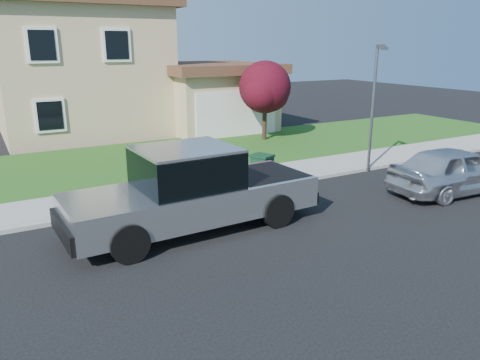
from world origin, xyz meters
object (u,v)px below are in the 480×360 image
street_lamp (374,102)px  ornamental_tree (265,90)px  woman (198,178)px  sedan (455,170)px  trash_bin (262,168)px  pickup_truck (192,191)px

street_lamp → ornamental_tree: bearing=108.1°
woman → sedan: 8.25m
sedan → ornamental_tree: (-0.77, 10.09, 1.76)m
woman → ornamental_tree: (6.98, 7.28, 1.64)m
woman → sedan: bearing=146.7°
ornamental_tree → trash_bin: (-4.23, -6.44, -1.90)m
ornamental_tree → trash_bin: ornamental_tree is taller
pickup_truck → street_lamp: street_lamp is taller
ornamental_tree → woman: bearing=-133.8°
trash_bin → street_lamp: street_lamp is taller
woman → street_lamp: street_lamp is taller
ornamental_tree → street_lamp: bearing=-87.6°
pickup_truck → trash_bin: pickup_truck is taller
street_lamp → trash_bin: bearing=-169.3°
pickup_truck → street_lamp: (8.08, 1.88, 1.63)m
ornamental_tree → trash_bin: bearing=-123.3°
pickup_truck → woman: bearing=58.4°
sedan → street_lamp: size_ratio=0.98×
pickup_truck → street_lamp: 8.46m
ornamental_tree → sedan: bearing=-85.6°
ornamental_tree → street_lamp: street_lamp is taller
woman → street_lamp: size_ratio=0.41×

